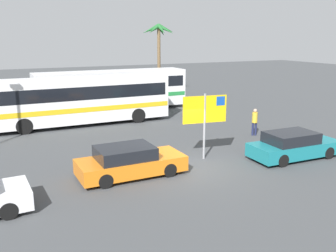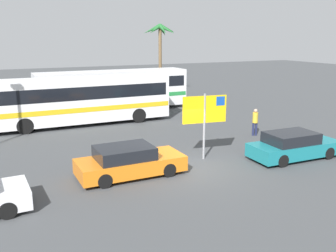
{
  "view_description": "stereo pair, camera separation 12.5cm",
  "coord_description": "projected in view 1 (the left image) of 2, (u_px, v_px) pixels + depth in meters",
  "views": [
    {
      "loc": [
        -7.8,
        -14.22,
        5.82
      ],
      "look_at": [
        0.41,
        2.83,
        1.3
      ],
      "focal_mm": 40.22,
      "sensor_mm": 36.0,
      "label": 1
    },
    {
      "loc": [
        -7.68,
        -14.27,
        5.82
      ],
      "look_at": [
        0.41,
        2.83,
        1.3
      ],
      "focal_mm": 40.22,
      "sensor_mm": 36.0,
      "label": 2
    }
  ],
  "objects": [
    {
      "name": "palm_tree_seaside",
      "position": [
        159.0,
        37.0,
        37.0
      ],
      "size": [
        3.35,
        3.5,
        7.03
      ],
      "color": "brown",
      "rests_on": "ground"
    },
    {
      "name": "pedestrian_crossing_lot",
      "position": [
        255.0,
        120.0,
        22.48
      ],
      "size": [
        0.32,
        0.32,
        1.63
      ],
      "rotation": [
        0.0,
        0.0,
        4.35
      ],
      "color": "#1E2347",
      "rests_on": "ground"
    },
    {
      "name": "car_orange",
      "position": [
        130.0,
        162.0,
        15.97
      ],
      "size": [
        4.55,
        1.93,
        1.32
      ],
      "rotation": [
        0.0,
        0.0,
        0.01
      ],
      "color": "orange",
      "rests_on": "ground"
    },
    {
      "name": "ferry_sign",
      "position": [
        206.0,
        112.0,
        17.85
      ],
      "size": [
        2.19,
        0.38,
        3.2
      ],
      "rotation": [
        0.0,
        0.0,
        -0.14
      ],
      "color": "gray",
      "rests_on": "ground"
    },
    {
      "name": "bus_front_coach",
      "position": [
        80.0,
        98.0,
        25.07
      ],
      "size": [
        11.93,
        2.48,
        3.17
      ],
      "color": "white",
      "rests_on": "ground"
    },
    {
      "name": "bus_rear_coach",
      "position": [
        112.0,
        89.0,
        29.86
      ],
      "size": [
        11.93,
        2.48,
        3.17
      ],
      "color": "white",
      "rests_on": "ground"
    },
    {
      "name": "ground",
      "position": [
        187.0,
        168.0,
        17.1
      ],
      "size": [
        120.0,
        120.0,
        0.0
      ],
      "primitive_type": "plane",
      "color": "#424447"
    },
    {
      "name": "car_teal",
      "position": [
        293.0,
        145.0,
        18.32
      ],
      "size": [
        4.61,
        1.89,
        1.32
      ],
      "rotation": [
        0.0,
        0.0,
        -0.02
      ],
      "color": "#19757F",
      "rests_on": "ground"
    }
  ]
}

